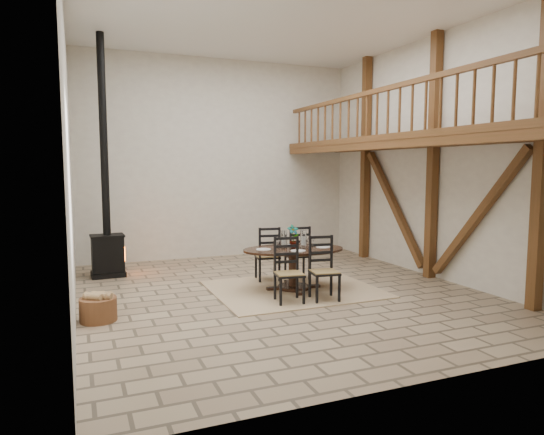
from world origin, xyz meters
name	(u,v)px	position (x,y,z in m)	size (l,w,h in m)	color
ground	(281,293)	(0.00, 0.00, 0.00)	(8.00, 8.00, 0.00)	tan
room_shell	(340,128)	(1.19, 0.00, 3.01)	(7.02, 8.02, 5.01)	silver
rug	(293,289)	(0.31, 0.12, 0.01)	(3.00, 2.50, 0.02)	tan
dining_table	(294,266)	(0.31, 0.12, 0.45)	(2.06, 2.26, 1.23)	black
wood_stove	(107,224)	(-2.85, 2.61, 1.12)	(0.70, 0.55, 5.00)	black
log_basket	(98,308)	(-3.18, -0.47, 0.19)	(0.54, 0.54, 0.45)	brown
log_stack	(103,300)	(-3.08, 0.27, 0.11)	(0.38, 0.30, 0.23)	tan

